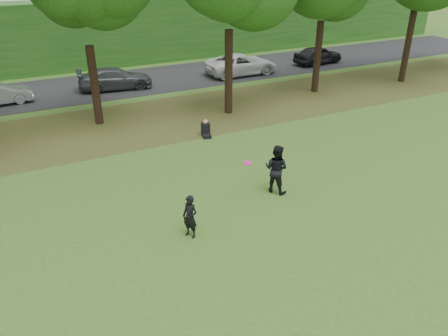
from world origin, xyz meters
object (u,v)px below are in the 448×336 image
frisbee (248,163)px  seated_person (206,130)px  player_left (190,217)px  player_right (276,169)px

frisbee → seated_person: size_ratio=0.41×
player_left → frisbee: (2.69, 1.04, 0.88)m
player_left → frisbee: size_ratio=4.39×
player_left → frisbee: 3.02m
player_right → frisbee: bearing=68.0°
player_left → seated_person: 8.60m
player_left → frisbee: frisbee is taller
player_right → frisbee: (-1.39, -0.24, 0.66)m
frisbee → seated_person: (1.31, 6.56, -1.31)m
player_right → frisbee: size_ratio=5.68×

